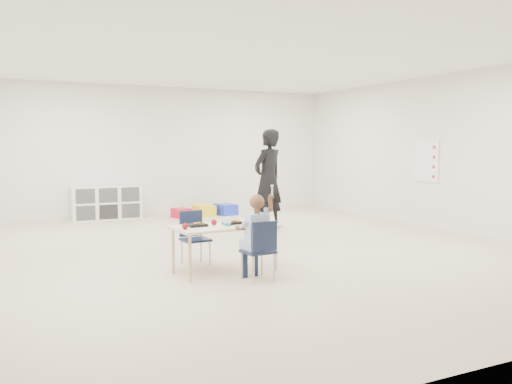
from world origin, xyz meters
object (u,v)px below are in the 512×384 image
table (225,248)px  chair_near (258,250)px  child (258,233)px  cubby_shelf (107,203)px  adult (268,179)px

table → chair_near: 0.56m
child → cubby_shelf: 5.92m
table → chair_near: chair_near is taller
table → child: child is taller
table → adult: (2.07, 2.82, 0.62)m
table → cubby_shelf: cubby_shelf is taller
chair_near → table: bearing=105.7°
cubby_shelf → adult: adult is taller
table → child: size_ratio=1.19×
table → adult: adult is taller
table → cubby_shelf: (-0.36, 5.36, 0.06)m
chair_near → cubby_shelf: size_ratio=0.49×
chair_near → adult: bearing=56.8°
child → table: bearing=105.7°
chair_near → cubby_shelf: 5.91m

